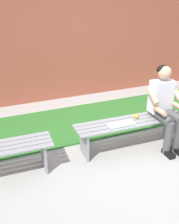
% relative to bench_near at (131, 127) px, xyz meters
% --- Properties ---
extents(ground_plane, '(10.00, 7.00, 0.04)m').
position_rel_bench_near_xyz_m(ground_plane, '(1.07, 1.00, -0.37)').
color(ground_plane, '#9E9E99').
extents(grass_strip, '(9.00, 1.38, 0.03)m').
position_rel_bench_near_xyz_m(grass_strip, '(1.07, -1.03, -0.33)').
color(grass_strip, '#2D6B28').
rests_on(grass_strip, ground).
extents(brick_wall, '(9.50, 0.24, 2.64)m').
position_rel_bench_near_xyz_m(brick_wall, '(0.50, -2.41, 0.97)').
color(brick_wall, '#9E4C38').
rests_on(brick_wall, ground).
extents(bench_near, '(1.77, 0.44, 0.46)m').
position_rel_bench_near_xyz_m(bench_near, '(0.00, 0.00, 0.00)').
color(bench_near, gray).
rests_on(bench_near, ground).
extents(person_seated, '(0.50, 0.69, 1.26)m').
position_rel_bench_near_xyz_m(person_seated, '(-0.50, 0.10, 0.35)').
color(person_seated, silver).
rests_on(person_seated, ground).
extents(apple, '(0.07, 0.07, 0.07)m').
position_rel_bench_near_xyz_m(apple, '(-0.11, -0.05, 0.14)').
color(apple, gold).
rests_on(apple, bench_near).
extents(book_open, '(0.42, 0.17, 0.02)m').
position_rel_bench_near_xyz_m(book_open, '(0.21, 0.06, 0.12)').
color(book_open, white).
rests_on(book_open, bench_near).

